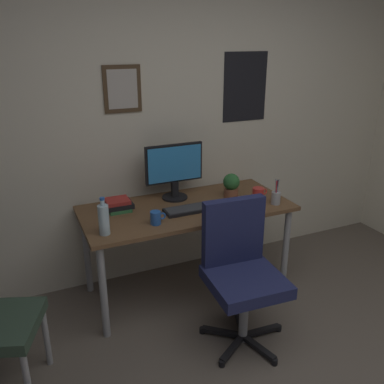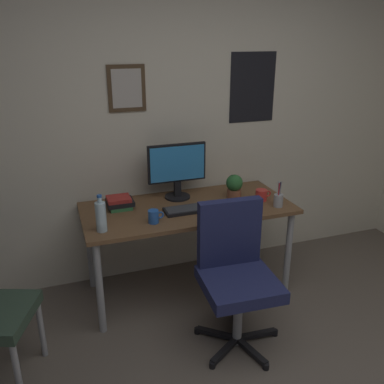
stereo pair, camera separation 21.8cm
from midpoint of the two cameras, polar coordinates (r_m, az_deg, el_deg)
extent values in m
cube|color=beige|center=(3.37, 1.11, 10.13)|extent=(4.40, 0.08, 2.60)
cube|color=#4C3823|center=(3.15, -7.02, 14.02)|extent=(0.28, 0.02, 0.34)
cube|color=beige|center=(3.14, -6.97, 14.00)|extent=(0.22, 0.00, 0.28)
cube|color=black|center=(3.53, 10.18, 14.01)|extent=(0.40, 0.01, 0.56)
cube|color=brown|center=(3.10, 1.41, -2.26)|extent=(1.56, 0.71, 0.03)
cylinder|color=#9EA0A5|center=(2.86, -10.49, -12.98)|extent=(0.05, 0.05, 0.69)
cylinder|color=#9EA0A5|center=(3.34, 14.99, -8.17)|extent=(0.05, 0.05, 0.69)
cylinder|color=#9EA0A5|center=(3.37, -12.15, -7.62)|extent=(0.05, 0.05, 0.69)
cylinder|color=#9EA0A5|center=(3.78, 10.09, -4.22)|extent=(0.05, 0.05, 0.69)
cube|color=#1E234C|center=(2.69, 8.95, -12.47)|extent=(0.49, 0.49, 0.08)
cube|color=#1E234C|center=(2.71, 7.51, -5.59)|extent=(0.42, 0.09, 0.45)
cylinder|color=#9EA0A5|center=(2.83, 8.65, -16.72)|extent=(0.06, 0.06, 0.42)
cube|color=black|center=(2.99, 11.05, -18.82)|extent=(0.28, 0.06, 0.03)
cylinder|color=black|center=(3.05, 13.51, -18.41)|extent=(0.04, 0.04, 0.04)
cube|color=black|center=(3.05, 8.18, -17.74)|extent=(0.14, 0.28, 0.03)
cylinder|color=black|center=(3.17, 7.91, -16.38)|extent=(0.04, 0.04, 0.04)
cube|color=black|center=(2.96, 5.66, -18.94)|extent=(0.24, 0.21, 0.03)
cylinder|color=black|center=(3.00, 2.92, -18.63)|extent=(0.04, 0.04, 0.04)
cube|color=black|center=(2.85, 6.94, -20.93)|extent=(0.26, 0.18, 0.03)
cylinder|color=black|center=(2.77, 5.28, -22.75)|extent=(0.04, 0.04, 0.04)
cube|color=black|center=(2.86, 10.46, -20.84)|extent=(0.11, 0.28, 0.03)
cylinder|color=black|center=(2.80, 12.57, -22.52)|extent=(0.04, 0.04, 0.04)
cylinder|color=#9EA0A5|center=(2.59, -20.60, -22.44)|extent=(0.05, 0.05, 0.41)
cylinder|color=#9EA0A5|center=(2.84, -17.95, -17.63)|extent=(0.05, 0.05, 0.41)
cylinder|color=black|center=(3.26, -0.10, -0.68)|extent=(0.20, 0.20, 0.01)
cube|color=black|center=(3.23, -0.10, 0.43)|extent=(0.05, 0.04, 0.12)
cube|color=black|center=(3.17, -0.13, 4.03)|extent=(0.46, 0.02, 0.30)
cube|color=#338CD8|center=(3.15, -0.01, 3.93)|extent=(0.43, 0.00, 0.27)
cube|color=black|center=(3.02, 2.25, -2.37)|extent=(0.43, 0.15, 0.02)
cube|color=#38383A|center=(3.02, 2.25, -2.15)|extent=(0.41, 0.13, 0.00)
ellipsoid|color=black|center=(3.11, 7.60, -1.71)|extent=(0.06, 0.11, 0.04)
cylinder|color=silver|center=(2.71, -10.23, -3.45)|extent=(0.07, 0.07, 0.20)
cylinder|color=silver|center=(2.67, -10.39, -1.10)|extent=(0.03, 0.03, 0.04)
cylinder|color=#2659B2|center=(2.66, -10.43, -0.60)|extent=(0.03, 0.03, 0.01)
cylinder|color=red|center=(3.25, 11.46, -0.45)|extent=(0.09, 0.09, 0.09)
torus|color=red|center=(3.28, 12.32, -0.26)|extent=(0.05, 0.01, 0.05)
cylinder|color=#2659B2|center=(2.81, -3.14, -3.45)|extent=(0.07, 0.07, 0.09)
torus|color=#2659B2|center=(2.82, -2.21, -3.23)|extent=(0.05, 0.01, 0.05)
cylinder|color=brown|center=(3.26, 7.73, -0.29)|extent=(0.11, 0.11, 0.07)
sphere|color=#2D6B33|center=(3.23, 7.81, 1.24)|extent=(0.13, 0.13, 0.13)
ellipsoid|color=#287A38|center=(3.24, 7.13, 1.26)|extent=(0.07, 0.08, 0.02)
ellipsoid|color=#287A38|center=(3.26, 8.11, 1.78)|extent=(0.07, 0.08, 0.02)
ellipsoid|color=#287A38|center=(3.19, 7.64, 1.11)|extent=(0.08, 0.07, 0.02)
cylinder|color=#9EA0A5|center=(3.16, 13.79, -1.18)|extent=(0.07, 0.07, 0.09)
cylinder|color=#263FBF|center=(3.13, 13.89, 0.09)|extent=(0.01, 0.01, 0.13)
cylinder|color=red|center=(3.13, 13.87, 0.06)|extent=(0.01, 0.01, 0.13)
cylinder|color=black|center=(3.15, 14.03, 0.19)|extent=(0.01, 0.01, 0.13)
cylinder|color=#9EA0A5|center=(3.14, 14.07, 0.24)|extent=(0.01, 0.03, 0.14)
cylinder|color=#9EA0A5|center=(3.13, 13.82, 0.20)|extent=(0.01, 0.02, 0.14)
cube|color=#33723F|center=(3.09, -7.90, -2.05)|extent=(0.16, 0.16, 0.02)
cube|color=black|center=(3.09, -7.93, -1.48)|extent=(0.20, 0.17, 0.03)
cube|color=#B22D28|center=(3.07, -8.11, -0.98)|extent=(0.17, 0.15, 0.03)
camera|label=1|loc=(0.11, -87.88, 0.80)|focal=38.60mm
camera|label=2|loc=(0.11, 92.12, -0.80)|focal=38.60mm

